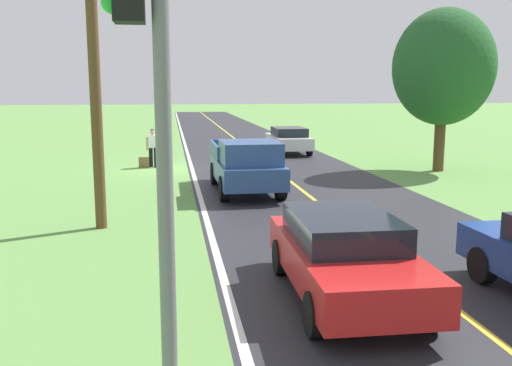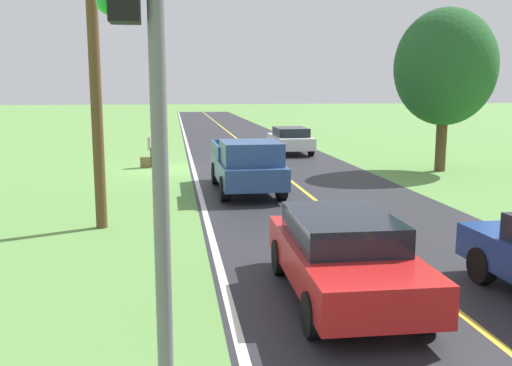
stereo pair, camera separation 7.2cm
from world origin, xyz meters
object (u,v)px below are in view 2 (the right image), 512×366
pickup_truck_passing (247,164)px  tree_far_side_near (445,67)px  hitchhiker_walking (155,145)px  traffic_light_mast (141,84)px  sedan_near_oncoming (290,139)px  sedan_ahead_same_lane (343,254)px  utility_pole_roadside (94,61)px  suitcase_carried (146,162)px

pickup_truck_passing → tree_far_side_near: 10.18m
hitchhiker_walking → traffic_light_mast: 20.29m
tree_far_side_near → sedan_near_oncoming: 9.68m
hitchhiker_walking → pickup_truck_passing: (-3.29, 6.79, -0.01)m
hitchhiker_walking → sedan_ahead_same_lane: size_ratio=0.39×
hitchhiker_walking → utility_pole_roadside: (1.02, 11.12, 3.19)m
utility_pole_roadside → pickup_truck_passing: bearing=-134.8°
sedan_near_oncoming → pickup_truck_passing: bearing=71.2°
suitcase_carried → sedan_ahead_same_lane: bearing=12.7°
hitchhiker_walking → sedan_ahead_same_lane: 17.10m
pickup_truck_passing → utility_pole_roadside: bearing=45.2°
traffic_light_mast → sedan_near_oncoming: (-6.57, -24.59, -2.80)m
suitcase_carried → sedan_ahead_same_lane: sedan_ahead_same_lane is taller
suitcase_carried → tree_far_side_near: tree_far_side_near is taller
suitcase_carried → sedan_near_oncoming: size_ratio=0.10×
tree_far_side_near → sedan_near_oncoming: tree_far_side_near is taller
traffic_light_mast → sedan_near_oncoming: traffic_light_mast is taller
tree_far_side_near → sedan_near_oncoming: (4.99, -7.47, -3.60)m
hitchhiker_walking → sedan_near_oncoming: size_ratio=0.40×
traffic_light_mast → sedan_ahead_same_lane: bearing=-132.0°
hitchhiker_walking → suitcase_carried: size_ratio=3.78×
utility_pole_roadside → traffic_light_mast: bearing=99.9°
suitcase_carried → sedan_near_oncoming: sedan_near_oncoming is taller
suitcase_carried → traffic_light_mast: (-0.97, 20.03, 3.32)m
pickup_truck_passing → traffic_light_mast: 13.85m
traffic_light_mast → tree_far_side_near: size_ratio=0.77×
sedan_near_oncoming → utility_pole_roadside: size_ratio=0.53×
pickup_truck_passing → sedan_near_oncoming: size_ratio=1.23×
traffic_light_mast → utility_pole_roadside: utility_pole_roadside is taller
pickup_truck_passing → sedan_near_oncoming: bearing=-108.8°
sedan_ahead_same_lane → traffic_light_mast: bearing=48.0°
suitcase_carried → pickup_truck_passing: bearing=28.0°
suitcase_carried → sedan_near_oncoming: (-7.54, -4.56, 0.52)m
suitcase_carried → pickup_truck_passing: pickup_truck_passing is taller
hitchhiker_walking → utility_pole_roadside: utility_pole_roadside is taller
tree_far_side_near → sedan_ahead_same_lane: 16.52m
hitchhiker_walking → traffic_light_mast: (-0.55, 20.12, 2.57)m
suitcase_carried → pickup_truck_passing: (-3.71, 6.70, 0.74)m
sedan_ahead_same_lane → pickup_truck_passing: bearing=-88.1°
tree_far_side_near → utility_pole_roadside: 15.44m
pickup_truck_passing → sedan_ahead_same_lane: (-0.33, 9.92, -0.21)m
traffic_light_mast → hitchhiker_walking: bearing=-88.4°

